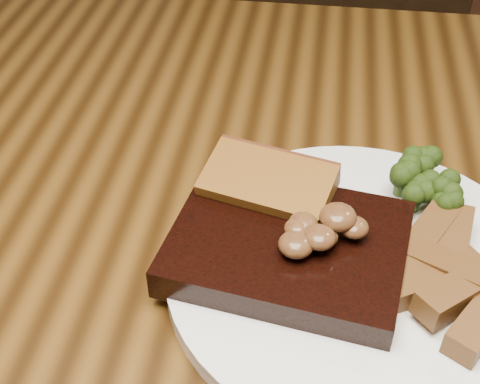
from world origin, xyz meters
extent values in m
cube|color=#513210|center=(0.00, 0.00, 0.73)|extent=(1.60, 0.90, 0.04)
cube|color=black|center=(0.04, 0.73, 0.45)|extent=(0.44, 0.44, 0.04)
cylinder|color=black|center=(0.21, 0.91, 0.21)|extent=(0.04, 0.04, 0.43)
cylinder|color=black|center=(-0.14, 0.91, 0.21)|extent=(0.04, 0.04, 0.43)
cylinder|color=black|center=(0.22, 0.56, 0.21)|extent=(0.04, 0.04, 0.43)
cylinder|color=black|center=(-0.14, 0.55, 0.21)|extent=(0.04, 0.04, 0.43)
cube|color=black|center=(0.04, 0.53, 0.69)|extent=(0.44, 0.03, 0.46)
cylinder|color=white|center=(0.10, -0.05, 0.76)|extent=(0.31, 0.31, 0.01)
cube|color=black|center=(0.04, -0.05, 0.78)|extent=(0.20, 0.17, 0.03)
cube|color=#BBB091|center=(0.04, -0.11, 0.77)|extent=(0.16, 0.04, 0.02)
cube|color=brown|center=(0.02, 0.00, 0.77)|extent=(0.12, 0.08, 0.02)
camera|label=1|loc=(0.05, -0.42, 1.15)|focal=50.00mm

